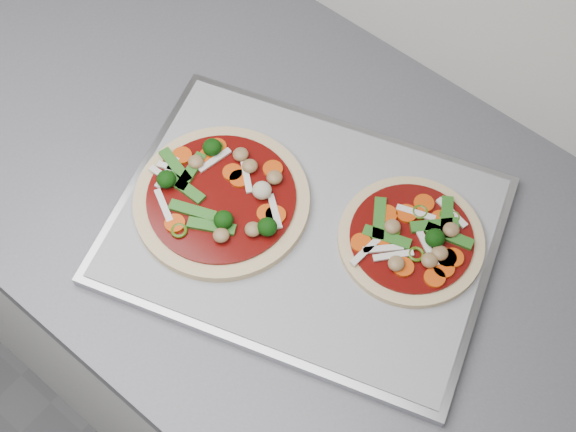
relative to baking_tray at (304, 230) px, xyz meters
The scene contains 4 objects.
baking_tray is the anchor object (origin of this frame).
parchment 0.01m from the baking_tray, ahead, with size 0.43×0.31×0.00m, color #97979C.
pizza_left 0.11m from the baking_tray, 159.06° to the right, with size 0.23×0.23×0.04m.
pizza_right 0.13m from the baking_tray, 30.20° to the left, with size 0.23×0.23×0.03m.
Camera 1 is at (-0.25, 0.91, 1.76)m, focal length 50.00 mm.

